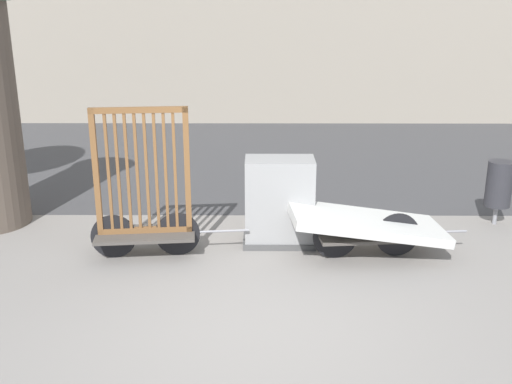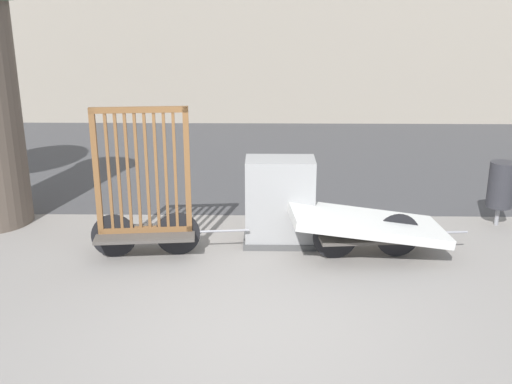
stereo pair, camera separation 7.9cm
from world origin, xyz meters
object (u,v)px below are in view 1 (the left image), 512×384
at_px(bike_cart_with_bedframe, 144,205).
at_px(bike_cart_with_mattress, 367,225).
at_px(trash_bin, 499,184).
at_px(utility_cabinet, 279,204).

distance_m(bike_cart_with_bedframe, bike_cart_with_mattress, 2.84).
distance_m(bike_cart_with_mattress, trash_bin, 2.44).
xyz_separation_m(bike_cart_with_mattress, trash_bin, (2.12, 1.20, 0.18)).
bearing_deg(bike_cart_with_bedframe, utility_cabinet, 8.96).
bearing_deg(bike_cart_with_mattress, bike_cart_with_bedframe, 174.74).
xyz_separation_m(utility_cabinet, trash_bin, (3.22, 0.75, 0.06)).
bearing_deg(bike_cart_with_mattress, utility_cabinet, 152.26).
height_order(utility_cabinet, trash_bin, utility_cabinet).
height_order(bike_cart_with_bedframe, bike_cart_with_mattress, bike_cart_with_bedframe).
height_order(bike_cart_with_bedframe, utility_cabinet, bike_cart_with_bedframe).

